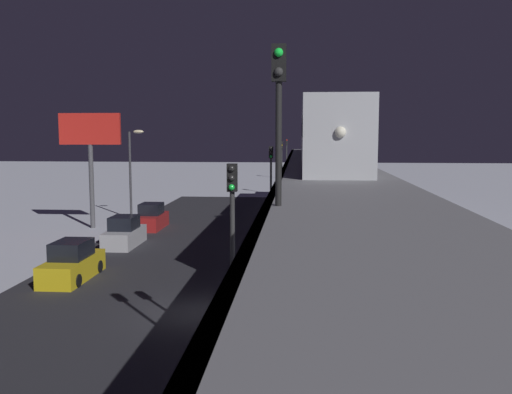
% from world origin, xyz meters
% --- Properties ---
extents(ground_plane, '(240.00, 240.00, 0.00)m').
position_xyz_m(ground_plane, '(0.00, 0.00, 0.00)').
color(ground_plane, silver).
extents(avenue_asphalt, '(11.00, 84.35, 0.01)m').
position_xyz_m(avenue_asphalt, '(4.04, 0.00, 0.00)').
color(avenue_asphalt, '#28282D').
rests_on(avenue_asphalt, ground_plane).
extents(elevated_railway, '(5.00, 84.35, 5.55)m').
position_xyz_m(elevated_railway, '(-5.70, 0.00, 4.77)').
color(elevated_railway, slate).
rests_on(elevated_railway, ground_plane).
extents(subway_train, '(2.94, 36.87, 3.40)m').
position_xyz_m(subway_train, '(-5.79, -17.93, 7.33)').
color(subway_train, '#B7BABF').
rests_on(subway_train, elevated_railway).
extents(rail_signal, '(0.36, 0.41, 4.00)m').
position_xyz_m(rail_signal, '(-3.71, 8.34, 8.28)').
color(rail_signal, black).
rests_on(rail_signal, elevated_railway).
extents(sedan_yellow, '(1.91, 4.72, 1.97)m').
position_xyz_m(sedan_yellow, '(7.24, -4.73, 0.79)').
color(sedan_yellow, gold).
rests_on(sedan_yellow, ground_plane).
extents(sedan_red, '(1.80, 4.19, 1.97)m').
position_xyz_m(sedan_red, '(7.24, -20.07, 0.80)').
color(sedan_red, '#A51E1E').
rests_on(sedan_red, ground_plane).
extents(sedan_silver, '(1.80, 4.33, 1.97)m').
position_xyz_m(sedan_silver, '(7.24, -13.28, 0.80)').
color(sedan_silver, '#B2B2B7').
rests_on(sedan_silver, ground_plane).
extents(traffic_light_near, '(0.32, 0.44, 6.40)m').
position_xyz_m(traffic_light_near, '(-2.06, 4.42, 4.20)').
color(traffic_light_near, '#2D2D2D').
rests_on(traffic_light_near, ground_plane).
extents(traffic_light_mid, '(0.32, 0.44, 6.40)m').
position_xyz_m(traffic_light_mid, '(-2.06, -19.93, 4.20)').
color(traffic_light_mid, '#2D2D2D').
rests_on(traffic_light_mid, ground_plane).
extents(traffic_light_far, '(0.32, 0.44, 6.40)m').
position_xyz_m(traffic_light_far, '(-2.06, -44.27, 4.20)').
color(traffic_light_far, '#2D2D2D').
rests_on(traffic_light_far, ground_plane).
extents(traffic_light_distant, '(0.32, 0.44, 6.40)m').
position_xyz_m(traffic_light_distant, '(-2.06, -68.62, 4.20)').
color(traffic_light_distant, '#2D2D2D').
rests_on(traffic_light_distant, ground_plane).
extents(commercial_billboard, '(4.80, 0.36, 8.90)m').
position_xyz_m(commercial_billboard, '(11.89, -19.99, 6.83)').
color(commercial_billboard, '#4C4C51').
rests_on(commercial_billboard, ground_plane).
extents(street_lamp_far, '(1.35, 0.44, 7.65)m').
position_xyz_m(street_lamp_far, '(10.11, -25.00, 4.81)').
color(street_lamp_far, '#38383D').
rests_on(street_lamp_far, ground_plane).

